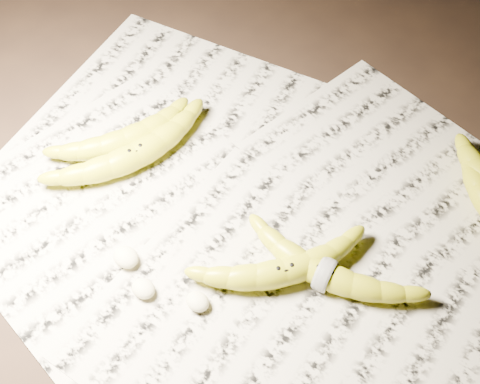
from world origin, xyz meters
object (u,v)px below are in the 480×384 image
Objects in this scene: banana_left_a at (135,154)px; banana_center at (284,271)px; banana_taped at (325,273)px; banana_left_b at (124,139)px.

banana_center is (0.28, -0.02, -0.00)m from banana_left_a.
banana_left_a is 0.28m from banana_center.
banana_taped is at bearing -19.22° from banana_center.
banana_center is (0.31, -0.03, 0.00)m from banana_left_b.
banana_center is at bearing -72.01° from banana_left_b.
banana_left_a is 1.12× the size of banana_center.
banana_center is at bearing -77.22° from banana_left_a.
banana_left_a is 1.07× the size of banana_taped.
banana_left_b is at bearing 119.80° from banana_center.
banana_taped is (0.32, 0.01, -0.00)m from banana_left_a.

